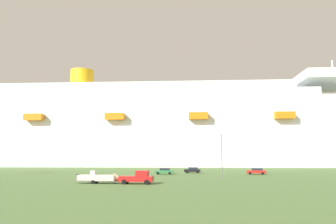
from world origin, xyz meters
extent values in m
plane|color=#4C6B38|center=(0.00, 30.00, 0.00)|extent=(600.00, 600.00, 0.00)
cube|color=white|center=(1.86, 74.13, 8.69)|extent=(253.14, 36.60, 17.38)
cube|color=white|center=(1.86, 74.13, 19.02)|extent=(222.79, 33.42, 3.28)
cube|color=white|center=(-3.19, 74.00, 22.30)|extent=(209.23, 32.78, 3.28)
cube|color=white|center=(-8.23, 73.88, 25.58)|extent=(198.95, 32.30, 3.28)
cube|color=white|center=(-13.28, 73.76, 28.87)|extent=(189.39, 31.82, 3.28)
cube|color=white|center=(-18.33, 73.64, 32.15)|extent=(180.07, 30.88, 3.28)
cube|color=white|center=(-23.38, 73.51, 35.43)|extent=(170.32, 30.47, 3.28)
cube|color=white|center=(77.58, 75.98, 39.08)|extent=(26.06, 34.10, 4.00)
cylinder|color=yellow|center=(-36.00, 73.20, 41.54)|extent=(11.23, 11.23, 8.92)
cylinder|color=silver|center=(82.63, 76.10, 43.08)|extent=(0.80, 0.80, 12.00)
cube|color=orange|center=(-50.76, 57.01, 21.32)|extent=(8.08, 3.39, 2.80)
cube|color=orange|center=(-15.42, 57.87, 21.32)|extent=(8.08, 3.39, 2.80)
cube|color=orange|center=(19.92, 58.73, 21.32)|extent=(8.08, 3.39, 2.80)
cube|color=orange|center=(55.25, 59.59, 21.32)|extent=(8.08, 3.39, 2.80)
cube|color=red|center=(8.58, -20.72, 0.85)|extent=(5.68, 2.24, 0.90)
cube|color=red|center=(9.59, -20.76, 1.75)|extent=(2.09, 1.93, 0.90)
cube|color=#26333F|center=(10.26, -20.79, 1.66)|extent=(0.17, 1.68, 0.63)
cylinder|color=black|center=(10.58, -19.80, 0.40)|extent=(0.81, 0.31, 0.80)
cylinder|color=black|center=(10.49, -21.80, 0.40)|extent=(0.81, 0.31, 0.80)
cylinder|color=black|center=(6.83, -19.64, 0.40)|extent=(0.81, 0.31, 0.80)
cylinder|color=black|center=(6.74, -21.64, 0.40)|extent=(0.81, 0.31, 0.80)
cube|color=#595960|center=(1.78, -20.42, 0.47)|extent=(7.07, 1.94, 0.16)
cube|color=#595960|center=(5.92, -20.60, 0.47)|extent=(2.29, 0.22, 0.10)
cylinder|color=black|center=(1.51, -19.50, 0.32)|extent=(0.65, 0.25, 0.64)
cylinder|color=black|center=(1.43, -21.31, 0.32)|extent=(0.65, 0.25, 0.64)
cube|color=beige|center=(1.78, -20.42, 1.00)|extent=(6.44, 2.09, 0.90)
cone|color=beige|center=(5.36, -20.58, 1.00)|extent=(1.27, 1.69, 1.63)
cube|color=silver|center=(1.15, -20.39, 1.80)|extent=(0.84, 1.03, 0.70)
cube|color=black|center=(-1.59, -20.27, 1.00)|extent=(0.38, 0.52, 1.10)
cylinder|color=slate|center=(24.00, -5.26, 4.49)|extent=(0.20, 0.20, 8.98)
sphere|color=#F9F2CC|center=(24.00, -5.26, 9.23)|extent=(0.56, 0.56, 0.56)
cube|color=#2D723F|center=(10.40, 8.55, 0.68)|extent=(4.58, 1.96, 0.70)
cube|color=#1E232D|center=(10.63, 8.55, 1.31)|extent=(2.57, 1.75, 0.55)
cylinder|color=black|center=(8.91, 7.58, 0.33)|extent=(0.66, 0.23, 0.66)
cylinder|color=black|center=(8.88, 9.48, 0.33)|extent=(0.66, 0.23, 0.66)
cylinder|color=black|center=(11.92, 7.61, 0.33)|extent=(0.66, 0.23, 0.66)
cylinder|color=black|center=(11.89, 9.52, 0.33)|extent=(0.66, 0.23, 0.66)
cube|color=black|center=(17.60, 15.52, 0.68)|extent=(4.60, 2.39, 0.70)
cube|color=#1E232D|center=(17.82, 15.49, 1.31)|extent=(2.65, 1.97, 0.55)
cylinder|color=black|center=(16.05, 14.78, 0.33)|extent=(0.68, 0.30, 0.66)
cylinder|color=black|center=(16.28, 16.62, 0.33)|extent=(0.68, 0.30, 0.66)
cylinder|color=black|center=(18.93, 14.41, 0.33)|extent=(0.68, 0.30, 0.66)
cylinder|color=black|center=(19.16, 16.26, 0.33)|extent=(0.68, 0.30, 0.66)
cube|color=red|center=(33.84, 10.09, 0.68)|extent=(4.86, 2.34, 0.70)
cube|color=#1E232D|center=(34.07, 10.07, 1.31)|extent=(2.78, 1.96, 0.55)
cylinder|color=black|center=(32.20, 9.28, 0.33)|extent=(0.68, 0.28, 0.66)
cylinder|color=black|center=(32.38, 11.18, 0.33)|extent=(0.68, 0.28, 0.66)
cylinder|color=black|center=(35.30, 8.99, 0.33)|extent=(0.68, 0.28, 0.66)
cylinder|color=black|center=(35.47, 10.89, 0.33)|extent=(0.68, 0.28, 0.66)
camera|label=1|loc=(18.39, -74.16, 4.54)|focal=34.17mm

